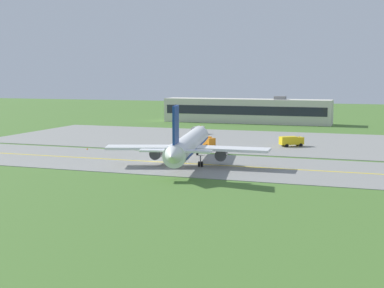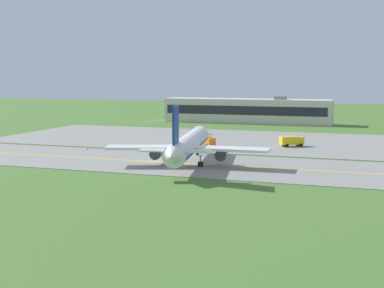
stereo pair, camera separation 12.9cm
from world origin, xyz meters
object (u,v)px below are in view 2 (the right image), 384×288
at_px(service_truck_catering, 205,141).
at_px(service_truck_baggage, 291,141).
at_px(airplane_lead, 188,145).
at_px(service_truck_fuel, 198,130).

bearing_deg(service_truck_catering, service_truck_baggage, 18.47).
bearing_deg(service_truck_baggage, service_truck_catering, -161.53).
height_order(airplane_lead, service_truck_baggage, airplane_lead).
bearing_deg(service_truck_baggage, service_truck_fuel, 148.86).
bearing_deg(service_truck_catering, airplane_lead, -79.26).
height_order(service_truck_baggage, service_truck_catering, same).
bearing_deg(airplane_lead, service_truck_baggage, 66.76).
distance_m(service_truck_baggage, service_truck_catering, 21.52).
bearing_deg(service_truck_fuel, airplane_lead, -73.60).
xyz_separation_m(service_truck_fuel, service_truck_catering, (10.45, -25.46, -0.00)).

